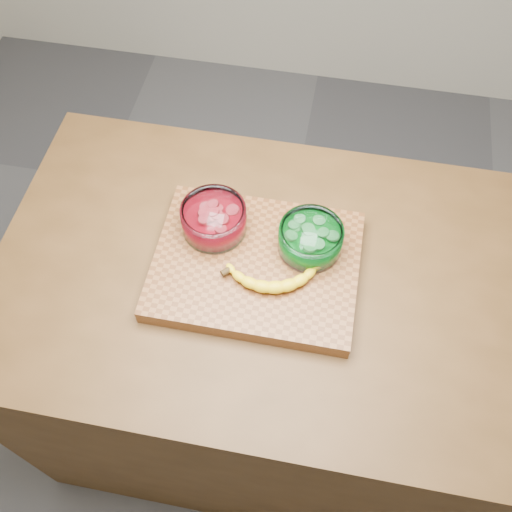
# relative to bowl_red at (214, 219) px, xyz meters

# --- Properties ---
(ground) EXTENTS (3.50, 3.50, 0.00)m
(ground) POSITION_rel_bowl_red_xyz_m (0.11, -0.07, -0.97)
(ground) COLOR #4F4F53
(ground) RESTS_ON ground
(counter) EXTENTS (1.20, 0.80, 0.90)m
(counter) POSITION_rel_bowl_red_xyz_m (0.11, -0.07, -0.52)
(counter) COLOR #503418
(counter) RESTS_ON ground
(cutting_board) EXTENTS (0.45, 0.35, 0.04)m
(cutting_board) POSITION_rel_bowl_red_xyz_m (0.11, -0.07, -0.05)
(cutting_board) COLOR brown
(cutting_board) RESTS_ON counter
(bowl_red) EXTENTS (0.15, 0.15, 0.07)m
(bowl_red) POSITION_rel_bowl_red_xyz_m (0.00, 0.00, 0.00)
(bowl_red) COLOR white
(bowl_red) RESTS_ON cutting_board
(bowl_green) EXTENTS (0.14, 0.14, 0.07)m
(bowl_green) POSITION_rel_bowl_red_xyz_m (0.22, -0.01, -0.00)
(bowl_green) COLOR white
(bowl_green) RESTS_ON cutting_board
(banana) EXTENTS (0.23, 0.13, 0.03)m
(banana) POSITION_rel_bowl_red_xyz_m (0.15, -0.10, -0.02)
(banana) COLOR yellow
(banana) RESTS_ON cutting_board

